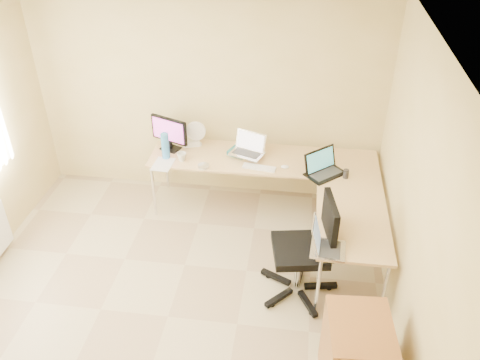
# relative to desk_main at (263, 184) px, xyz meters

# --- Properties ---
(floor) EXTENTS (4.50, 4.50, 0.00)m
(floor) POSITION_rel_desk_main_xyz_m (-0.72, -1.85, -0.36)
(floor) COLOR tan
(floor) RESTS_ON ground
(ceiling) EXTENTS (4.50, 4.50, 0.00)m
(ceiling) POSITION_rel_desk_main_xyz_m (-0.72, -1.85, 2.24)
(ceiling) COLOR white
(ceiling) RESTS_ON ground
(wall_back) EXTENTS (4.50, 0.00, 4.50)m
(wall_back) POSITION_rel_desk_main_xyz_m (-0.72, 0.40, 0.93)
(wall_back) COLOR #CEB77E
(wall_back) RESTS_ON ground
(wall_right) EXTENTS (0.00, 4.50, 4.50)m
(wall_right) POSITION_rel_desk_main_xyz_m (1.38, -1.85, 0.93)
(wall_right) COLOR #CEB77E
(wall_right) RESTS_ON ground
(desk_main) EXTENTS (2.65, 0.70, 0.73)m
(desk_main) POSITION_rel_desk_main_xyz_m (0.00, 0.00, 0.00)
(desk_main) COLOR tan
(desk_main) RESTS_ON ground
(desk_return) EXTENTS (0.70, 1.30, 0.73)m
(desk_return) POSITION_rel_desk_main_xyz_m (0.98, -1.00, 0.00)
(desk_return) COLOR tan
(desk_return) RESTS_ON ground
(monitor) EXTENTS (0.51, 0.33, 0.41)m
(monitor) POSITION_rel_desk_main_xyz_m (-1.13, 0.06, 0.57)
(monitor) COLOR black
(monitor) RESTS_ON desk_main
(book_stack) EXTENTS (0.31, 0.35, 0.05)m
(book_stack) POSITION_rel_desk_main_xyz_m (-0.28, 0.11, 0.39)
(book_stack) COLOR #1E615F
(book_stack) RESTS_ON desk_main
(laptop_center) EXTENTS (0.45, 0.40, 0.24)m
(laptop_center) POSITION_rel_desk_main_xyz_m (-0.19, -0.02, 0.54)
(laptop_center) COLOR silver
(laptop_center) RESTS_ON desk_main
(laptop_black) EXTENTS (0.53, 0.52, 0.27)m
(laptop_black) POSITION_rel_desk_main_xyz_m (0.71, -0.26, 0.50)
(laptop_black) COLOR black
(laptop_black) RESTS_ON desk_main
(keyboard) EXTENTS (0.39, 0.16, 0.02)m
(keyboard) POSITION_rel_desk_main_xyz_m (-0.03, -0.23, 0.37)
(keyboard) COLOR silver
(keyboard) RESTS_ON desk_main
(mouse) EXTENTS (0.10, 0.07, 0.03)m
(mouse) POSITION_rel_desk_main_xyz_m (0.26, -0.19, 0.38)
(mouse) COLOR white
(mouse) RESTS_ON desk_main
(mug) EXTENTS (0.14, 0.14, 0.10)m
(mug) POSITION_rel_desk_main_xyz_m (-0.93, -0.18, 0.42)
(mug) COLOR beige
(mug) RESTS_ON desk_main
(cd_stack) EXTENTS (0.15, 0.15, 0.03)m
(cd_stack) POSITION_rel_desk_main_xyz_m (-0.65, -0.30, 0.38)
(cd_stack) COLOR silver
(cd_stack) RESTS_ON desk_main
(water_bottle) EXTENTS (0.11, 0.11, 0.32)m
(water_bottle) POSITION_rel_desk_main_xyz_m (-1.13, -0.15, 0.52)
(water_bottle) COLOR teal
(water_bottle) RESTS_ON desk_main
(papers) EXTENTS (0.23, 0.32, 0.01)m
(papers) POSITION_rel_desk_main_xyz_m (-1.13, -0.30, 0.37)
(papers) COLOR silver
(papers) RESTS_ON desk_main
(white_box) EXTENTS (0.24, 0.21, 0.08)m
(white_box) POSITION_rel_desk_main_xyz_m (-0.91, 0.20, 0.40)
(white_box) COLOR silver
(white_box) RESTS_ON desk_main
(desk_fan) EXTENTS (0.25, 0.25, 0.30)m
(desk_fan) POSITION_rel_desk_main_xyz_m (-0.83, 0.20, 0.51)
(desk_fan) COLOR white
(desk_fan) RESTS_ON desk_main
(black_cup) EXTENTS (0.08, 0.08, 0.10)m
(black_cup) POSITION_rel_desk_main_xyz_m (0.93, -0.30, 0.42)
(black_cup) COLOR #292626
(black_cup) RESTS_ON desk_main
(laptop_return) EXTENTS (0.39, 0.31, 0.24)m
(laptop_return) POSITION_rel_desk_main_xyz_m (0.73, -1.52, 0.49)
(laptop_return) COLOR silver
(laptop_return) RESTS_ON desk_return
(office_chair) EXTENTS (0.77, 0.77, 1.11)m
(office_chair) POSITION_rel_desk_main_xyz_m (0.48, -1.33, 0.14)
(office_chair) COLOR black
(office_chair) RESTS_ON ground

